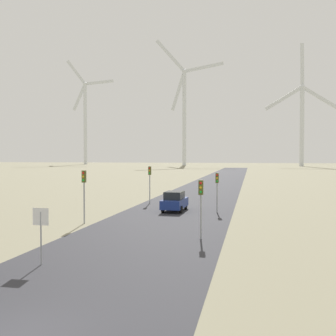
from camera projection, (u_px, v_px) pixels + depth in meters
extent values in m
cube|color=#2D2D33|center=(206.00, 191.00, 57.84)|extent=(10.00, 240.00, 0.01)
cylinder|color=#93999E|center=(41.00, 238.00, 18.24)|extent=(0.07, 0.07, 2.49)
cube|color=white|center=(41.00, 217.00, 18.19)|extent=(0.81, 0.01, 0.81)
cube|color=red|center=(41.00, 217.00, 18.21)|extent=(0.76, 0.02, 0.76)
cylinder|color=#93999E|center=(84.00, 197.00, 29.44)|extent=(0.11, 0.11, 4.00)
cube|color=#4C511E|center=(84.00, 176.00, 29.39)|extent=(0.28, 0.24, 0.90)
sphere|color=red|center=(83.00, 173.00, 29.25)|extent=(0.16, 0.16, 0.16)
sphere|color=gold|center=(83.00, 177.00, 29.26)|extent=(0.16, 0.16, 0.16)
sphere|color=green|center=(83.00, 180.00, 29.27)|extent=(0.16, 0.16, 0.16)
cylinder|color=#93999E|center=(201.00, 210.00, 23.90)|extent=(0.11, 0.11, 3.62)
cube|color=#4C511E|center=(201.00, 187.00, 23.86)|extent=(0.28, 0.24, 0.90)
sphere|color=red|center=(201.00, 183.00, 23.72)|extent=(0.16, 0.16, 0.16)
sphere|color=gold|center=(201.00, 188.00, 23.73)|extent=(0.16, 0.16, 0.16)
sphere|color=green|center=(201.00, 192.00, 23.74)|extent=(0.16, 0.16, 0.16)
cylinder|color=#93999E|center=(150.00, 185.00, 42.09)|extent=(0.11, 0.11, 3.98)
cube|color=#4C511E|center=(150.00, 171.00, 42.05)|extent=(0.28, 0.24, 0.90)
sphere|color=red|center=(149.00, 168.00, 41.91)|extent=(0.16, 0.16, 0.16)
sphere|color=gold|center=(149.00, 171.00, 41.92)|extent=(0.16, 0.16, 0.16)
sphere|color=green|center=(149.00, 173.00, 41.92)|extent=(0.16, 0.16, 0.16)
cylinder|color=#93999E|center=(217.00, 193.00, 35.20)|extent=(0.11, 0.11, 3.57)
cube|color=#4C511E|center=(217.00, 178.00, 35.16)|extent=(0.28, 0.24, 0.90)
sphere|color=red|center=(217.00, 175.00, 35.02)|extent=(0.16, 0.16, 0.16)
sphere|color=gold|center=(217.00, 178.00, 35.03)|extent=(0.16, 0.16, 0.16)
sphere|color=green|center=(217.00, 181.00, 35.04)|extent=(0.16, 0.16, 0.16)
cube|color=navy|center=(175.00, 203.00, 36.29)|extent=(1.95, 4.16, 0.80)
cube|color=#1E2328|center=(174.00, 195.00, 36.12)|extent=(1.64, 2.16, 0.70)
cylinder|color=black|center=(169.00, 206.00, 37.72)|extent=(0.22, 0.66, 0.66)
cylinder|color=black|center=(186.00, 206.00, 37.38)|extent=(0.22, 0.66, 0.66)
cylinder|color=black|center=(163.00, 209.00, 35.23)|extent=(0.22, 0.66, 0.66)
cylinder|color=black|center=(181.00, 210.00, 34.89)|extent=(0.22, 0.66, 0.66)
cylinder|color=silver|center=(85.00, 124.00, 251.92)|extent=(2.20, 2.20, 51.45)
sphere|color=silver|center=(85.00, 84.00, 251.17)|extent=(2.60, 2.60, 2.60)
cube|color=silver|center=(100.00, 82.00, 251.78)|extent=(17.14, 5.35, 3.97)
cube|color=silver|center=(76.00, 72.00, 250.55)|extent=(11.73, 3.80, 15.12)
cube|color=silver|center=(79.00, 98.00, 251.17)|extent=(8.31, 2.82, 16.91)
cylinder|color=silver|center=(184.00, 119.00, 222.70)|extent=(2.20, 2.20, 53.19)
sphere|color=silver|center=(184.00, 71.00, 221.92)|extent=(2.60, 2.60, 2.60)
cube|color=silver|center=(178.00, 91.00, 221.91)|extent=(8.06, 3.00, 21.93)
cube|color=silver|center=(204.00, 67.00, 222.99)|extent=(21.32, 7.24, 6.76)
cube|color=silver|center=(170.00, 56.00, 220.86)|extent=(15.93, 5.52, 17.62)
cylinder|color=silver|center=(302.00, 127.00, 199.54)|extent=(2.20, 2.20, 40.29)
sphere|color=silver|center=(302.00, 87.00, 198.94)|extent=(2.60, 2.60, 2.60)
cube|color=silver|center=(321.00, 98.00, 199.89)|extent=(18.92, 6.05, 11.98)
cube|color=silver|center=(302.00, 64.00, 198.59)|extent=(2.20, 1.09, 21.43)
cube|color=silver|center=(284.00, 98.00, 198.35)|extent=(18.64, 5.96, 12.54)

